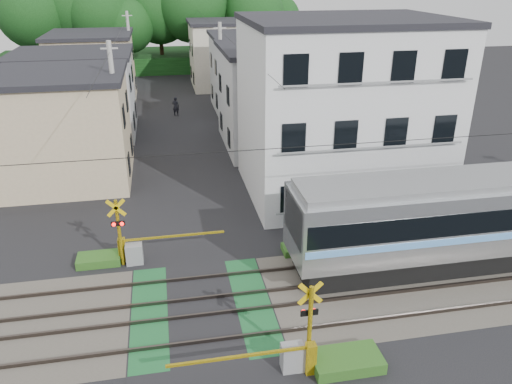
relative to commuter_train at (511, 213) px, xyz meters
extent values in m
plane|color=black|center=(-13.13, -1.20, -2.08)|extent=(120.00, 120.00, 0.00)
cube|color=#47423A|center=(-13.13, -1.20, -2.07)|extent=(120.00, 6.00, 0.00)
cube|color=black|center=(-13.13, -1.20, -2.07)|extent=(5.20, 120.00, 0.00)
cube|color=#145126|center=(-15.03, -1.20, -2.07)|extent=(1.30, 6.00, 0.00)
cube|color=#145126|center=(-11.23, -1.20, -2.07)|extent=(1.30, 6.00, 0.00)
cube|color=#3F3833|center=(-13.13, -3.10, -2.01)|extent=(120.00, 0.08, 0.14)
cube|color=#3F3833|center=(-13.13, -1.70, -2.01)|extent=(120.00, 0.08, 0.14)
cube|color=#3F3833|center=(-13.13, -0.70, -2.01)|extent=(120.00, 0.08, 0.14)
cube|color=#3F3833|center=(-13.13, 0.70, -2.01)|extent=(120.00, 0.08, 0.14)
cube|color=black|center=(0.01, 0.00, -1.60)|extent=(18.14, 2.50, 0.94)
cube|color=black|center=(-6.60, 0.00, -1.76)|extent=(2.52, 2.31, 0.63)
cube|color=silver|center=(0.01, 0.00, 0.23)|extent=(18.89, 2.94, 2.73)
cube|color=#5DA0EA|center=(0.01, 0.00, -0.15)|extent=(18.70, 2.97, 0.29)
cube|color=black|center=(-9.38, 0.00, 0.64)|extent=(0.10, 2.53, 1.64)
cylinder|color=yellow|center=(-10.13, -4.80, -0.58)|extent=(0.14, 0.14, 3.00)
cube|color=yellow|center=(-10.13, -4.70, 0.62)|extent=(0.77, 0.05, 0.77)
cube|color=yellow|center=(-10.13, -4.70, 0.62)|extent=(0.77, 0.05, 0.77)
cube|color=black|center=(-10.13, -4.70, -0.08)|extent=(0.55, 0.05, 0.20)
sphere|color=#FF0C07|center=(-10.29, -4.64, -0.08)|extent=(0.16, 0.16, 0.16)
sphere|color=#FF0C07|center=(-9.97, -4.64, -0.08)|extent=(0.16, 0.16, 0.16)
cube|color=gray|center=(-10.63, -4.80, -1.63)|extent=(0.70, 0.50, 0.90)
cube|color=yellow|center=(-10.13, -5.05, -1.53)|extent=(0.30, 0.30, 1.10)
cube|color=yellow|center=(-12.38, -5.05, -1.08)|extent=(4.20, 0.08, 0.08)
cylinder|color=yellow|center=(-16.13, 2.40, -0.58)|extent=(0.14, 0.14, 3.00)
cube|color=yellow|center=(-16.13, 2.30, 0.62)|extent=(0.77, 0.05, 0.77)
cube|color=yellow|center=(-16.13, 2.30, 0.62)|extent=(0.77, 0.05, 0.77)
cube|color=black|center=(-16.13, 2.30, -0.08)|extent=(0.55, 0.05, 0.20)
sphere|color=#FF0C07|center=(-16.29, 2.24, -0.08)|extent=(0.16, 0.16, 0.16)
sphere|color=#FF0C07|center=(-15.97, 2.24, -0.08)|extent=(0.16, 0.16, 0.16)
cube|color=gray|center=(-15.63, 2.40, -1.63)|extent=(0.70, 0.50, 0.90)
cube|color=yellow|center=(-16.13, 2.65, -1.53)|extent=(0.30, 0.30, 1.10)
cube|color=yellow|center=(-13.88, 2.65, -1.08)|extent=(4.20, 0.08, 0.08)
cube|color=silver|center=(-4.63, 8.30, 2.42)|extent=(10.00, 8.00, 9.00)
cube|color=black|center=(-4.63, 8.30, 7.07)|extent=(10.20, 8.16, 0.30)
cube|color=black|center=(-8.33, 4.27, -0.58)|extent=(1.10, 0.06, 1.40)
cube|color=black|center=(-5.88, 4.27, -0.58)|extent=(1.10, 0.06, 1.40)
cube|color=black|center=(-3.43, 4.27, -0.58)|extent=(1.10, 0.06, 1.40)
cube|color=black|center=(-0.98, 4.27, -0.58)|extent=(1.10, 0.06, 1.40)
cube|color=gray|center=(-4.63, 4.05, -1.18)|extent=(9.00, 0.06, 0.08)
cube|color=black|center=(-8.33, 4.27, 2.42)|extent=(1.10, 0.06, 1.40)
cube|color=black|center=(-5.88, 4.27, 2.42)|extent=(1.10, 0.06, 1.40)
cube|color=black|center=(-3.43, 4.27, 2.42)|extent=(1.10, 0.06, 1.40)
cube|color=black|center=(-0.98, 4.27, 2.42)|extent=(1.10, 0.06, 1.40)
cube|color=gray|center=(-4.63, 4.05, 1.82)|extent=(9.00, 0.06, 0.08)
cube|color=black|center=(-8.33, 4.27, 5.42)|extent=(1.10, 0.06, 1.40)
cube|color=black|center=(-5.88, 4.27, 5.42)|extent=(1.10, 0.06, 1.40)
cube|color=black|center=(-3.43, 4.27, 5.42)|extent=(1.10, 0.06, 1.40)
cube|color=black|center=(-0.98, 4.27, 5.42)|extent=(1.10, 0.06, 1.40)
cube|color=gray|center=(-4.63, 4.05, 4.82)|extent=(9.00, 0.06, 0.08)
cube|color=#C4AF8A|center=(-19.63, 12.80, 0.92)|extent=(7.00, 7.00, 6.00)
cube|color=black|center=(-19.63, 12.80, 4.07)|extent=(7.35, 7.35, 0.30)
cube|color=black|center=(-16.10, 11.05, -0.78)|extent=(0.06, 1.00, 1.20)
cube|color=black|center=(-16.10, 14.55, -0.78)|extent=(0.06, 1.00, 1.20)
cube|color=black|center=(-16.10, 11.05, 2.02)|extent=(0.06, 1.00, 1.20)
cube|color=black|center=(-16.10, 14.55, 2.02)|extent=(0.06, 1.00, 1.20)
cube|color=#B2B5B8|center=(-6.33, 16.80, 1.17)|extent=(7.00, 8.00, 6.50)
cube|color=black|center=(-6.33, 16.80, 4.57)|extent=(7.35, 8.40, 0.30)
cube|color=black|center=(-9.86, 14.80, -0.78)|extent=(0.06, 1.00, 1.20)
cube|color=black|center=(-9.86, 18.80, -0.78)|extent=(0.06, 1.00, 1.20)
cube|color=black|center=(-9.86, 14.80, 2.02)|extent=(0.06, 1.00, 1.20)
cube|color=black|center=(-9.86, 18.80, 2.02)|extent=(0.06, 1.00, 1.20)
cube|color=#B2B5B8|center=(-20.13, 21.80, 0.82)|extent=(8.00, 7.00, 5.80)
cube|color=black|center=(-20.13, 21.80, 3.87)|extent=(8.40, 7.35, 0.30)
cube|color=black|center=(-16.10, 20.05, -0.78)|extent=(0.06, 1.00, 1.20)
cube|color=black|center=(-16.10, 23.55, -0.78)|extent=(0.06, 1.00, 1.20)
cube|color=black|center=(-16.10, 20.05, 2.02)|extent=(0.06, 1.00, 1.20)
cube|color=black|center=(-16.10, 23.55, 2.02)|extent=(0.06, 1.00, 1.20)
cube|color=#B2B5B8|center=(-5.93, 26.80, 1.02)|extent=(7.00, 7.00, 6.20)
cube|color=black|center=(-5.93, 26.80, 4.27)|extent=(7.35, 7.35, 0.30)
cube|color=black|center=(-9.46, 25.05, -0.78)|extent=(0.06, 1.00, 1.20)
cube|color=black|center=(-9.46, 28.55, -0.78)|extent=(0.06, 1.00, 1.20)
cube|color=black|center=(-9.46, 25.05, 2.02)|extent=(0.06, 1.00, 1.20)
cube|color=black|center=(-9.46, 28.55, 2.02)|extent=(0.06, 1.00, 1.20)
cube|color=#C4AF8A|center=(-19.93, 31.80, 0.92)|extent=(7.00, 8.00, 6.00)
cube|color=black|center=(-19.93, 31.80, 4.07)|extent=(7.35, 8.40, 0.30)
cube|color=black|center=(-16.40, 29.80, -0.78)|extent=(0.06, 1.00, 1.20)
cube|color=black|center=(-16.40, 33.80, -0.78)|extent=(0.06, 1.00, 1.20)
cube|color=black|center=(-16.40, 29.80, 2.02)|extent=(0.06, 1.00, 1.20)
cube|color=black|center=(-16.40, 33.80, 2.02)|extent=(0.06, 1.00, 1.20)
cube|color=beige|center=(-6.63, 36.80, 1.12)|extent=(8.00, 7.00, 6.40)
cube|color=black|center=(-6.63, 36.80, 4.47)|extent=(8.40, 7.35, 0.30)
cube|color=black|center=(-10.66, 35.05, -0.78)|extent=(0.06, 1.00, 1.20)
cube|color=black|center=(-10.66, 38.55, -0.78)|extent=(0.06, 1.00, 1.20)
cube|color=black|center=(-10.66, 35.05, 2.02)|extent=(0.06, 1.00, 1.20)
cube|color=black|center=(-10.66, 38.55, 2.02)|extent=(0.06, 1.00, 1.20)
cube|color=#164316|center=(-13.13, 48.80, -1.08)|extent=(40.00, 10.00, 2.00)
cylinder|color=#332114|center=(-27.09, 44.56, 0.65)|extent=(0.50, 0.50, 5.45)
sphere|color=#164316|center=(-27.09, 44.56, 5.01)|extent=(7.63, 7.63, 7.63)
cylinder|color=#332114|center=(-22.94, 46.14, 0.90)|extent=(0.50, 0.50, 5.94)
sphere|color=#164316|center=(-22.94, 46.14, 5.65)|extent=(8.32, 8.32, 8.32)
cylinder|color=#332114|center=(-20.12, 44.68, 0.60)|extent=(0.50, 0.50, 5.35)
sphere|color=#164316|center=(-20.12, 44.68, 4.88)|extent=(7.49, 7.49, 7.49)
cylinder|color=#332114|center=(-17.26, 44.22, 0.08)|extent=(0.50, 0.50, 4.30)
sphere|color=#164316|center=(-17.26, 44.22, 3.52)|extent=(6.03, 6.03, 6.03)
cylinder|color=#332114|center=(-13.56, 46.67, 0.60)|extent=(0.50, 0.50, 5.34)
sphere|color=#164316|center=(-13.56, 46.67, 4.87)|extent=(7.48, 7.48, 7.48)
cylinder|color=#332114|center=(-9.74, 44.92, 0.80)|extent=(0.50, 0.50, 5.76)
sphere|color=#164316|center=(-9.74, 44.92, 5.41)|extent=(8.06, 8.06, 8.06)
cylinder|color=#332114|center=(-6.56, 48.38, 0.24)|extent=(0.50, 0.50, 4.62)
sphere|color=#164316|center=(-6.56, 48.38, 3.93)|extent=(6.47, 6.47, 6.47)
cylinder|color=#332114|center=(-2.67, 44.30, 0.45)|extent=(0.50, 0.50, 5.06)
sphere|color=#164316|center=(-2.67, 44.30, 4.50)|extent=(7.08, 7.08, 7.08)
cylinder|color=#332114|center=(1.02, 48.79, 0.12)|extent=(0.50, 0.50, 4.39)
sphere|color=#164316|center=(1.02, 48.79, 3.63)|extent=(6.14, 6.14, 6.14)
cube|color=black|center=(-7.13, 0.00, 3.52)|extent=(60.00, 0.02, 0.02)
cylinder|color=#A5A5A0|center=(-16.53, 11.80, 1.92)|extent=(0.26, 0.26, 8.00)
cube|color=#A5A5A0|center=(-16.53, 11.80, 5.52)|extent=(0.90, 0.08, 0.08)
cylinder|color=#A5A5A0|center=(-9.53, 20.80, 1.92)|extent=(0.26, 0.26, 8.00)
cube|color=#A5A5A0|center=(-9.53, 20.80, 5.52)|extent=(0.90, 0.08, 0.08)
cylinder|color=#A5A5A0|center=(-16.53, 32.80, 1.92)|extent=(0.26, 0.26, 8.00)
cube|color=#A5A5A0|center=(-16.53, 32.80, 5.52)|extent=(0.90, 0.08, 0.08)
cube|color=black|center=(-16.53, 22.30, 5.32)|extent=(0.02, 42.00, 0.02)
cube|color=black|center=(-9.53, 22.30, 5.32)|extent=(0.02, 42.00, 0.02)
imported|color=black|center=(-12.90, 25.71, -1.26)|extent=(0.69, 0.56, 1.62)
cube|color=#2D5E1E|center=(-8.93, -5.00, -1.88)|extent=(2.20, 1.20, 0.40)
cube|color=#2D5E1E|center=(-17.13, 2.70, -1.90)|extent=(1.80, 1.00, 0.36)
cube|color=#2D5E1E|center=(-8.53, 2.00, -1.93)|extent=(1.50, 0.90, 0.30)
camera|label=1|loc=(-13.99, -16.35, 9.33)|focal=35.00mm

